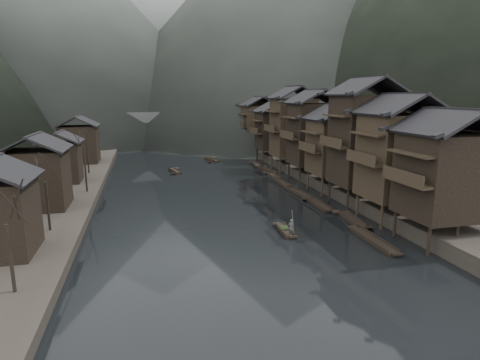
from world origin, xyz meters
name	(u,v)px	position (x,y,z in m)	size (l,w,h in m)	color
water	(238,229)	(0.00, 0.00, 0.00)	(300.00, 300.00, 0.00)	black
right_bank	(352,154)	(35.00, 40.00, 0.90)	(40.00, 200.00, 1.80)	#2D2823
stilt_houses	(319,127)	(17.28, 19.01, 8.68)	(9.00, 67.60, 15.78)	black
left_houses	(55,154)	(-20.50, 20.12, 5.66)	(8.10, 53.20, 8.73)	black
bare_trees	(70,160)	(-17.00, 9.76, 6.33)	(3.76, 44.84, 7.52)	black
moored_sampans	(294,189)	(11.88, 14.95, 0.20)	(2.94, 49.42, 0.47)	black
midriver_boats	(195,165)	(0.68, 38.61, 0.20)	(10.85, 16.17, 0.44)	black
stone_bridge	(176,126)	(0.00, 72.00, 5.11)	(40.00, 6.00, 9.00)	#4C4C4F
hills	(169,11)	(6.32, 168.42, 52.54)	(320.00, 380.00, 116.37)	black
hero_sampan	(285,230)	(4.34, -1.96, 0.20)	(1.20, 4.50, 0.43)	black
cargo_heap	(284,225)	(4.33, -1.76, 0.72)	(0.98, 1.29, 0.59)	black
boatman	(291,225)	(4.45, -3.52, 1.25)	(0.60, 0.39, 1.64)	#4C4C4E
bamboo_pole	(294,199)	(4.65, -3.52, 3.78)	(0.06, 0.06, 4.06)	#8C7A51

